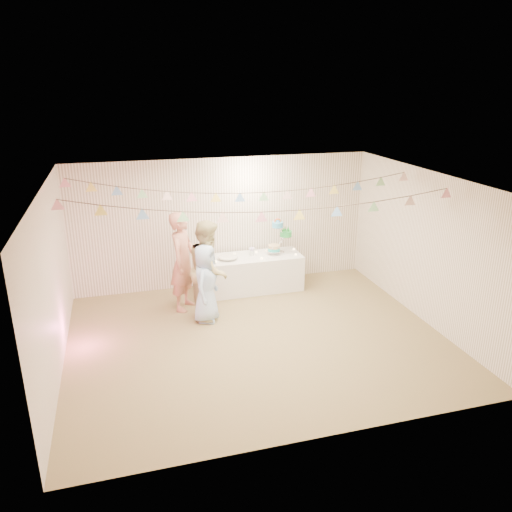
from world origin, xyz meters
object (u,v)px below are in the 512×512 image
object	(u,v)px
table	(254,273)
person_adult_a	(183,261)
person_adult_b	(209,269)
cake_stand	(280,235)
person_child	(206,283)

from	to	relation	value
table	person_adult_a	world-z (taller)	person_adult_a
person_adult_a	person_adult_b	size ratio (longest dim) A/B	1.04
cake_stand	person_child	world-z (taller)	cake_stand
person_adult_a	person_child	xyz separation A→B (m)	(0.30, -0.60, -0.22)
person_adult_a	person_child	distance (m)	0.70
person_child	table	bearing A→B (deg)	-17.93
person_adult_b	person_child	xyz separation A→B (m)	(-0.09, -0.18, -0.18)
table	cake_stand	distance (m)	0.92
person_adult_a	table	bearing A→B (deg)	-40.60
table	person_child	world-z (taller)	person_child
table	cake_stand	world-z (taller)	cake_stand
table	person_adult_b	bearing A→B (deg)	-139.28
person_child	person_adult_a	bearing A→B (deg)	55.35
cake_stand	person_adult_a	bearing A→B (deg)	-164.54
table	person_adult_b	xyz separation A→B (m)	(-1.07, -0.92, 0.52)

